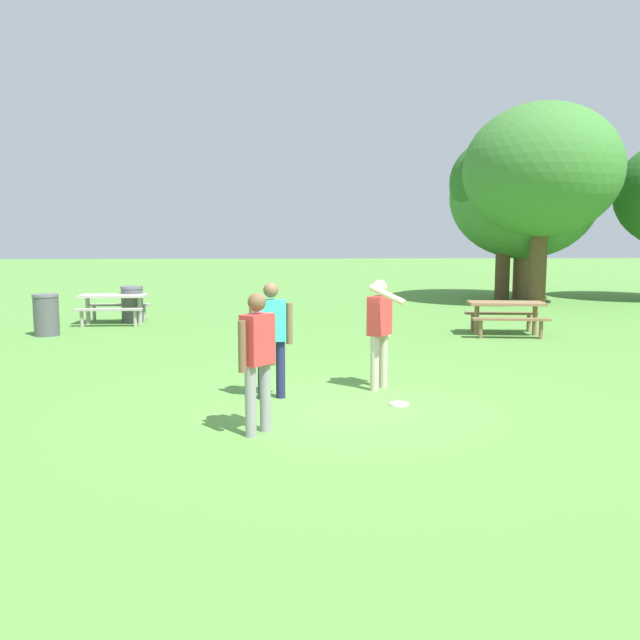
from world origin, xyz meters
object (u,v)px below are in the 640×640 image
at_px(tree_tall_left, 505,183).
at_px(frisbee, 399,404).
at_px(tree_far_right, 524,196).
at_px(trash_can_further_along, 132,304).
at_px(person_catcher, 257,354).
at_px(picnic_table_far, 114,302).
at_px(person_thrower, 380,326).
at_px(picnic_table_near, 506,311).
at_px(person_bystander, 271,332).
at_px(trash_can_beside_table, 46,315).
at_px(tree_broad_center, 542,171).

bearing_deg(tree_tall_left, frisbee, -113.02).
bearing_deg(tree_far_right, trash_can_further_along, -154.42).
bearing_deg(person_catcher, tree_far_right, 61.33).
relative_size(person_catcher, picnic_table_far, 0.96).
xyz_separation_m(person_thrower, picnic_table_far, (-5.85, 7.86, -0.40)).
height_order(picnic_table_near, picnic_table_far, same).
bearing_deg(person_bystander, trash_can_beside_table, 129.87).
bearing_deg(picnic_table_far, trash_can_further_along, 34.96).
bearing_deg(frisbee, person_catcher, -146.53).
xyz_separation_m(person_catcher, person_bystander, (0.13, 1.71, 0.00)).
bearing_deg(tree_tall_left, picnic_table_near, -107.73).
bearing_deg(picnic_table_far, person_catcher, -67.70).
xyz_separation_m(person_thrower, tree_broad_center, (7.10, 12.26, 3.45)).
height_order(person_catcher, trash_can_beside_table, person_catcher).
distance_m(person_thrower, tree_far_right, 16.19).
height_order(frisbee, tree_far_right, tree_far_right).
xyz_separation_m(trash_can_further_along, tree_far_right, (12.68, 6.07, 3.21)).
xyz_separation_m(tree_tall_left, tree_broad_center, (0.65, -1.65, 0.29)).
xyz_separation_m(picnic_table_far, trash_can_further_along, (0.42, 0.29, -0.08)).
bearing_deg(tree_broad_center, person_catcher, -121.43).
distance_m(person_catcher, tree_far_right, 18.91).
distance_m(person_catcher, tree_tall_left, 18.34).
xyz_separation_m(frisbee, tree_far_right, (7.11, 15.18, 3.68)).
bearing_deg(tree_broad_center, trash_can_further_along, -161.84).
xyz_separation_m(trash_can_further_along, tree_broad_center, (12.54, 4.11, 3.93)).
xyz_separation_m(person_catcher, picnic_table_near, (5.45, 7.54, -0.38)).
distance_m(picnic_table_near, picnic_table_far, 9.89).
relative_size(person_catcher, tree_far_right, 0.28).
relative_size(person_thrower, tree_broad_center, 0.25).
bearing_deg(tree_broad_center, person_thrower, -120.06).
xyz_separation_m(frisbee, tree_broad_center, (6.97, 13.22, 4.40)).
distance_m(frisbee, picnic_table_near, 7.28).
distance_m(frisbee, tree_far_right, 17.16).
relative_size(person_catcher, tree_tall_left, 0.28).
height_order(picnic_table_far, tree_broad_center, tree_broad_center).
bearing_deg(tree_far_right, frisbee, -115.10).
bearing_deg(tree_far_right, tree_tall_left, -158.96).
bearing_deg(trash_can_beside_table, picnic_table_near, -2.59).
bearing_deg(trash_can_beside_table, trash_can_further_along, 58.13).
relative_size(person_thrower, tree_tall_left, 0.28).
bearing_deg(tree_far_right, person_bystander, -121.03).
relative_size(picnic_table_far, tree_far_right, 0.29).
bearing_deg(picnic_table_far, tree_broad_center, 18.77).
xyz_separation_m(picnic_table_far, trash_can_beside_table, (-1.03, -2.03, -0.08)).
xyz_separation_m(picnic_table_far, tree_broad_center, (12.95, 4.40, 3.85)).
xyz_separation_m(trash_can_further_along, tree_tall_left, (11.89, 5.77, 3.65)).
xyz_separation_m(person_thrower, tree_tall_left, (6.45, 13.92, 3.17)).
relative_size(frisbee, trash_can_further_along, 0.28).
height_order(person_thrower, tree_tall_left, tree_tall_left).
distance_m(frisbee, tree_tall_left, 16.68).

